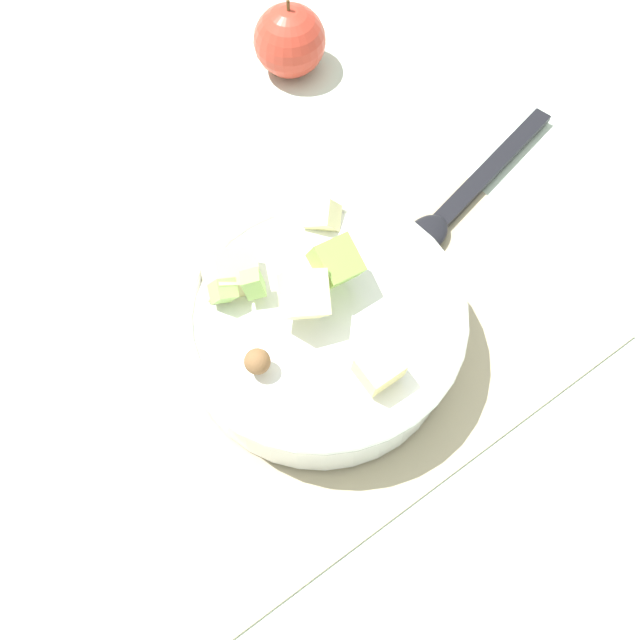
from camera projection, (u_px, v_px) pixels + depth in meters
ground_plane at (306, 343)px, 0.70m from camera, size 2.40×2.40×0.00m
placemat at (306, 341)px, 0.70m from camera, size 0.49×0.34×0.01m
salad_bowl at (319, 325)px, 0.66m from camera, size 0.24×0.24×0.12m
serving_spoon at (457, 203)px, 0.76m from camera, size 0.24×0.08×0.01m
whole_apple at (290, 41)px, 0.84m from camera, size 0.08×0.08×0.09m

